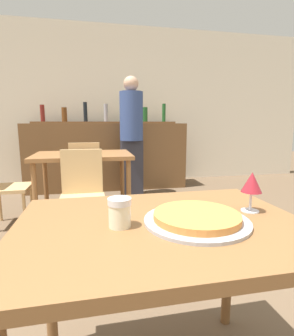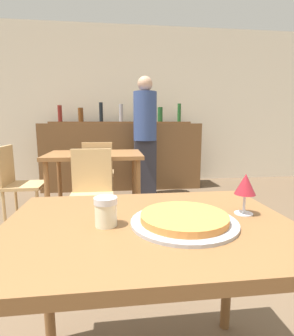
{
  "view_description": "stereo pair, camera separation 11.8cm",
  "coord_description": "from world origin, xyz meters",
  "px_view_note": "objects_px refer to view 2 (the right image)",
  "views": [
    {
      "loc": [
        -0.23,
        -0.86,
        1.09
      ],
      "look_at": [
        0.06,
        0.55,
        0.85
      ],
      "focal_mm": 28.0,
      "sensor_mm": 36.0,
      "label": 1
    },
    {
      "loc": [
        -0.12,
        -0.88,
        1.09
      ],
      "look_at": [
        0.06,
        0.55,
        0.85
      ],
      "focal_mm": 28.0,
      "sensor_mm": 36.0,
      "label": 2
    }
  ],
  "objects_px": {
    "person_standing": "(145,132)",
    "wine_glass": "(245,185)",
    "chair_far_side_back": "(98,169)",
    "cheese_shaker": "(106,211)",
    "chair_far_side_front": "(91,189)",
    "pizza_tray": "(184,219)",
    "chair_far_side_left": "(17,179)"
  },
  "relations": [
    {
      "from": "pizza_tray",
      "to": "wine_glass",
      "type": "distance_m",
      "value": 0.28
    },
    {
      "from": "pizza_tray",
      "to": "chair_far_side_left",
      "type": "bearing_deg",
      "value": 121.81
    },
    {
      "from": "cheese_shaker",
      "to": "person_standing",
      "type": "height_order",
      "value": "person_standing"
    },
    {
      "from": "chair_far_side_back",
      "to": "wine_glass",
      "type": "distance_m",
      "value": 2.7
    },
    {
      "from": "chair_far_side_front",
      "to": "chair_far_side_left",
      "type": "height_order",
      "value": "same"
    },
    {
      "from": "person_standing",
      "to": "wine_glass",
      "type": "relative_size",
      "value": 11.05
    },
    {
      "from": "chair_far_side_back",
      "to": "wine_glass",
      "type": "relative_size",
      "value": 5.36
    },
    {
      "from": "cheese_shaker",
      "to": "chair_far_side_left",
      "type": "bearing_deg",
      "value": 116.44
    },
    {
      "from": "chair_far_side_left",
      "to": "pizza_tray",
      "type": "distance_m",
      "value": 2.5
    },
    {
      "from": "chair_far_side_back",
      "to": "wine_glass",
      "type": "height_order",
      "value": "wine_glass"
    },
    {
      "from": "pizza_tray",
      "to": "person_standing",
      "type": "relative_size",
      "value": 0.21
    },
    {
      "from": "chair_far_side_left",
      "to": "person_standing",
      "type": "bearing_deg",
      "value": -59.0
    },
    {
      "from": "chair_far_side_front",
      "to": "cheese_shaker",
      "type": "distance_m",
      "value": 1.6
    },
    {
      "from": "person_standing",
      "to": "chair_far_side_front",
      "type": "bearing_deg",
      "value": -114.96
    },
    {
      "from": "cheese_shaker",
      "to": "chair_far_side_back",
      "type": "bearing_deg",
      "value": 94.17
    },
    {
      "from": "pizza_tray",
      "to": "chair_far_side_back",
      "type": "bearing_deg",
      "value": 99.88
    },
    {
      "from": "chair_far_side_front",
      "to": "cheese_shaker",
      "type": "bearing_deg",
      "value": -83.02
    },
    {
      "from": "cheese_shaker",
      "to": "person_standing",
      "type": "xyz_separation_m",
      "value": [
        0.48,
        3.01,
        0.16
      ]
    },
    {
      "from": "cheese_shaker",
      "to": "wine_glass",
      "type": "bearing_deg",
      "value": 5.65
    },
    {
      "from": "chair_far_side_left",
      "to": "wine_glass",
      "type": "bearing_deg",
      "value": -142.49
    },
    {
      "from": "chair_far_side_left",
      "to": "person_standing",
      "type": "distance_m",
      "value": 1.84
    },
    {
      "from": "pizza_tray",
      "to": "chair_far_side_front",
      "type": "bearing_deg",
      "value": 106.24
    },
    {
      "from": "chair_far_side_back",
      "to": "cheese_shaker",
      "type": "xyz_separation_m",
      "value": [
        0.19,
        -2.62,
        0.31
      ]
    },
    {
      "from": "wine_glass",
      "to": "chair_far_side_front",
      "type": "bearing_deg",
      "value": 115.4
    },
    {
      "from": "chair_far_side_back",
      "to": "chair_far_side_left",
      "type": "distance_m",
      "value": 1.0
    },
    {
      "from": "wine_glass",
      "to": "cheese_shaker",
      "type": "bearing_deg",
      "value": -174.35
    },
    {
      "from": "chair_far_side_front",
      "to": "chair_far_side_back",
      "type": "bearing_deg",
      "value": 90.0
    },
    {
      "from": "chair_far_side_back",
      "to": "cheese_shaker",
      "type": "relative_size",
      "value": 8.51
    },
    {
      "from": "pizza_tray",
      "to": "wine_glass",
      "type": "xyz_separation_m",
      "value": [
        0.26,
        0.07,
        0.1
      ]
    },
    {
      "from": "person_standing",
      "to": "wine_glass",
      "type": "height_order",
      "value": "person_standing"
    },
    {
      "from": "pizza_tray",
      "to": "person_standing",
      "type": "height_order",
      "value": "person_standing"
    },
    {
      "from": "person_standing",
      "to": "chair_far_side_left",
      "type": "bearing_deg",
      "value": -149.0
    }
  ]
}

